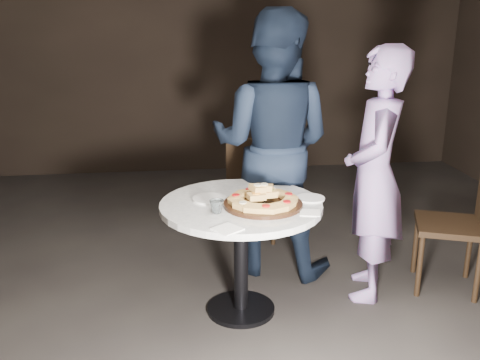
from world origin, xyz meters
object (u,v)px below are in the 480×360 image
Objects in this scene: chair_right at (465,217)px; serving_board at (263,204)px; water_glass at (217,207)px; diner_teal at (375,176)px; focaccia_pile at (262,197)px; chair_far at (255,180)px; diner_navy at (272,145)px; table at (241,224)px.

serving_board is at bearing -61.56° from chair_right.
water_glass is 1.76m from chair_right.
chair_right is at bearing 104.93° from diner_teal.
focaccia_pile is 0.47× the size of chair_far.
diner_teal is at bearing 143.48° from chair_far.
diner_navy reaches higher than focaccia_pile.
diner_teal is at bearing 15.99° from focaccia_pile.
chair_right is (1.29, -1.06, 0.01)m from chair_far.
focaccia_pile is at bearing 104.88° from chair_far.
water_glass is (-0.29, -0.08, 0.03)m from serving_board.
chair_far is at bearing 83.42° from serving_board.
diner_navy reaches higher than water_glass.
table is 0.78m from diner_navy.
table is 0.56× the size of diner_navy.
diner_teal is (0.78, 0.23, 0.08)m from serving_board.
chair_right is (1.72, 0.28, -0.25)m from water_glass.
chair_far reaches higher than table.
diner_teal is (0.90, 0.15, 0.23)m from table.
serving_board is at bearing -55.68° from diner_teal.
chair_far reaches higher than serving_board.
diner_teal reaches higher than serving_board.
focaccia_pile is 0.74m from diner_navy.
diner_navy is at bearing 59.50° from water_glass.
chair_far is (0.14, 1.25, -0.24)m from serving_board.
table is 1.16× the size of chair_right.
focaccia_pile reaches higher than water_glass.
serving_board reaches higher than table.
table is at bearing 149.93° from focaccia_pile.
focaccia_pile is 1.47m from chair_right.
chair_far is at bearing 83.28° from focaccia_pile.
table is 12.74× the size of water_glass.
focaccia_pile is at bearing -56.09° from diner_teal.
diner_navy is (0.18, 0.71, 0.19)m from serving_board.
serving_board is 0.04m from focaccia_pile.
water_glass is at bearing -163.55° from serving_board.
chair_far reaches higher than water_glass.
diner_teal is at bearing 16.39° from serving_board.
table is 2.50× the size of focaccia_pile.
water_glass is at bearing -135.46° from table.
diner_navy reaches higher than chair_right.
diner_navy is (0.03, -0.55, 0.43)m from chair_far.
diner_navy is at bearing 75.74° from serving_board.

